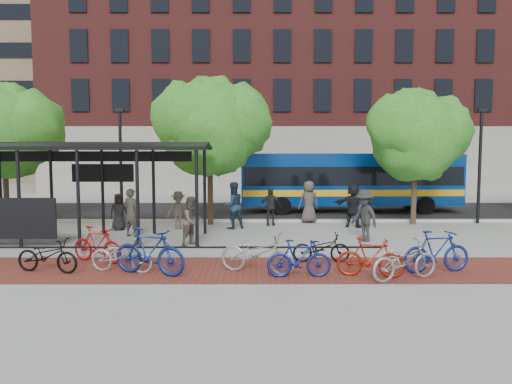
{
  "coord_description": "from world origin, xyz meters",
  "views": [
    {
      "loc": [
        -1.04,
        -18.6,
        3.36
      ],
      "look_at": [
        -0.99,
        1.48,
        1.6
      ],
      "focal_mm": 35.0,
      "sensor_mm": 36.0,
      "label": 1
    }
  ],
  "objects_px": {
    "bike_0": "(47,255)",
    "pedestrian_3": "(178,210)",
    "tree_c": "(417,132)",
    "pedestrian_2": "(233,205)",
    "pedestrian_8": "(192,221)",
    "tree_b": "(212,123)",
    "bike_7": "(299,259)",
    "pedestrian_7": "(359,209)",
    "bus_shelter": "(59,158)",
    "pedestrian_5": "(354,205)",
    "lamp_post_left": "(121,162)",
    "lamp_post_right": "(480,162)",
    "bus": "(349,178)",
    "pedestrian_9": "(364,216)",
    "bike_3": "(149,252)",
    "pedestrian_4": "(270,207)",
    "bike_9": "(371,257)",
    "pedestrian_1": "(131,213)",
    "tree_a": "(6,128)",
    "pedestrian_0": "(119,212)",
    "pedestrian_6": "(309,202)",
    "bike_10": "(405,260)",
    "bike_6": "(257,253)",
    "bike_2": "(122,255)",
    "bike_1": "(97,245)",
    "bike_8": "(321,248)"
  },
  "relations": [
    {
      "from": "lamp_post_left",
      "to": "bike_0",
      "type": "height_order",
      "value": "lamp_post_left"
    },
    {
      "from": "bike_9",
      "to": "pedestrian_6",
      "type": "bearing_deg",
      "value": 15.73
    },
    {
      "from": "pedestrian_4",
      "to": "pedestrian_6",
      "type": "xyz_separation_m",
      "value": [
        1.77,
        0.8,
        0.13
      ]
    },
    {
      "from": "pedestrian_2",
      "to": "pedestrian_9",
      "type": "height_order",
      "value": "pedestrian_2"
    },
    {
      "from": "pedestrian_3",
      "to": "pedestrian_8",
      "type": "bearing_deg",
      "value": -101.44
    },
    {
      "from": "bike_0",
      "to": "pedestrian_3",
      "type": "relative_size",
      "value": 1.13
    },
    {
      "from": "bike_2",
      "to": "bike_10",
      "type": "xyz_separation_m",
      "value": [
        7.43,
        -0.85,
        0.04
      ]
    },
    {
      "from": "pedestrian_9",
      "to": "bike_7",
      "type": "bearing_deg",
      "value": -60.06
    },
    {
      "from": "tree_c",
      "to": "bike_2",
      "type": "bearing_deg",
      "value": -141.25
    },
    {
      "from": "pedestrian_9",
      "to": "pedestrian_2",
      "type": "bearing_deg",
      "value": -151.75
    },
    {
      "from": "bus",
      "to": "pedestrian_2",
      "type": "bearing_deg",
      "value": -137.91
    },
    {
      "from": "lamp_post_right",
      "to": "bike_3",
      "type": "height_order",
      "value": "lamp_post_right"
    },
    {
      "from": "tree_c",
      "to": "pedestrian_3",
      "type": "bearing_deg",
      "value": -172.22
    },
    {
      "from": "bike_7",
      "to": "pedestrian_4",
      "type": "distance_m",
      "value": 8.87
    },
    {
      "from": "bike_1",
      "to": "bike_3",
      "type": "bearing_deg",
      "value": -103.9
    },
    {
      "from": "tree_b",
      "to": "pedestrian_8",
      "type": "height_order",
      "value": "tree_b"
    },
    {
      "from": "tree_b",
      "to": "pedestrian_3",
      "type": "height_order",
      "value": "tree_b"
    },
    {
      "from": "tree_b",
      "to": "tree_c",
      "type": "xyz_separation_m",
      "value": [
        8.99,
        -0.0,
        -0.41
      ]
    },
    {
      "from": "bike_9",
      "to": "pedestrian_4",
      "type": "height_order",
      "value": "pedestrian_4"
    },
    {
      "from": "pedestrian_4",
      "to": "bus",
      "type": "bearing_deg",
      "value": 42.05
    },
    {
      "from": "tree_b",
      "to": "bus",
      "type": "distance_m",
      "value": 8.62
    },
    {
      "from": "bike_7",
      "to": "bike_10",
      "type": "xyz_separation_m",
      "value": [
        2.67,
        -0.26,
        0.01
      ]
    },
    {
      "from": "lamp_post_left",
      "to": "pedestrian_3",
      "type": "xyz_separation_m",
      "value": [
        2.78,
        -1.66,
        -1.95
      ]
    },
    {
      "from": "tree_c",
      "to": "bike_6",
      "type": "bearing_deg",
      "value": -128.88
    },
    {
      "from": "bus",
      "to": "bike_0",
      "type": "relative_size",
      "value": 6.41
    },
    {
      "from": "bike_0",
      "to": "bike_10",
      "type": "height_order",
      "value": "bike_10"
    },
    {
      "from": "bike_9",
      "to": "pedestrian_1",
      "type": "distance_m",
      "value": 9.83
    },
    {
      "from": "bike_7",
      "to": "pedestrian_7",
      "type": "distance_m",
      "value": 8.93
    },
    {
      "from": "bus",
      "to": "pedestrian_3",
      "type": "relative_size",
      "value": 7.23
    },
    {
      "from": "bike_3",
      "to": "pedestrian_4",
      "type": "distance_m",
      "value": 9.25
    },
    {
      "from": "pedestrian_5",
      "to": "pedestrian_3",
      "type": "bearing_deg",
      "value": 23.11
    },
    {
      "from": "tree_b",
      "to": "pedestrian_6",
      "type": "bearing_deg",
      "value": 5.97
    },
    {
      "from": "tree_b",
      "to": "bike_2",
      "type": "bearing_deg",
      "value": -101.46
    },
    {
      "from": "bike_10",
      "to": "pedestrian_9",
      "type": "xyz_separation_m",
      "value": [
        0.13,
        5.33,
        0.42
      ]
    },
    {
      "from": "tree_b",
      "to": "bike_2",
      "type": "height_order",
      "value": "tree_b"
    },
    {
      "from": "tree_a",
      "to": "pedestrian_0",
      "type": "bearing_deg",
      "value": -16.83
    },
    {
      "from": "tree_b",
      "to": "bike_8",
      "type": "xyz_separation_m",
      "value": [
        3.83,
        -7.47,
        -4.02
      ]
    },
    {
      "from": "lamp_post_left",
      "to": "pedestrian_1",
      "type": "relative_size",
      "value": 2.77
    },
    {
      "from": "tree_a",
      "to": "pedestrian_1",
      "type": "height_order",
      "value": "tree_a"
    },
    {
      "from": "bike_2",
      "to": "pedestrian_0",
      "type": "bearing_deg",
      "value": 28.86
    },
    {
      "from": "tree_a",
      "to": "pedestrian_4",
      "type": "relative_size",
      "value": 3.74
    },
    {
      "from": "pedestrian_2",
      "to": "pedestrian_8",
      "type": "xyz_separation_m",
      "value": [
        -1.26,
        -3.6,
        -0.13
      ]
    },
    {
      "from": "lamp_post_right",
      "to": "pedestrian_3",
      "type": "xyz_separation_m",
      "value": [
        -13.22,
        -1.66,
        -1.95
      ]
    },
    {
      "from": "pedestrian_0",
      "to": "bus_shelter",
      "type": "bearing_deg",
      "value": -152.45
    },
    {
      "from": "tree_b",
      "to": "bus_shelter",
      "type": "bearing_deg",
      "value": -143.79
    },
    {
      "from": "lamp_post_left",
      "to": "lamp_post_right",
      "type": "distance_m",
      "value": 16.0
    },
    {
      "from": "lamp_post_right",
      "to": "pedestrian_8",
      "type": "height_order",
      "value": "lamp_post_right"
    },
    {
      "from": "bike_7",
      "to": "pedestrian_7",
      "type": "xyz_separation_m",
      "value": [
        3.31,
        8.29,
        0.3
      ]
    },
    {
      "from": "bus_shelter",
      "to": "pedestrian_5",
      "type": "height_order",
      "value": "bus_shelter"
    },
    {
      "from": "tree_b",
      "to": "lamp_post_left",
      "type": "xyz_separation_m",
      "value": [
        -4.1,
        0.25,
        -1.71
      ]
    }
  ]
}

